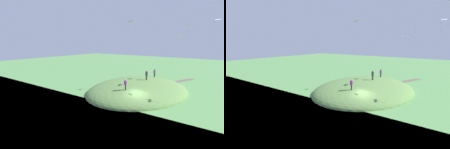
# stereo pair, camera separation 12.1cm
# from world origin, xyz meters

# --- Properties ---
(ground_plane) EXTENTS (160.00, 160.00, 0.00)m
(ground_plane) POSITION_xyz_m (0.00, 0.00, 0.00)
(ground_plane) COLOR #5B9550
(grass_hill) EXTENTS (21.68, 17.28, 4.34)m
(grass_hill) POSITION_xyz_m (6.39, 3.26, 0.00)
(grass_hill) COLOR #628A47
(grass_hill) RESTS_ON ground_plane
(dirt_path) EXTENTS (10.13, 4.93, 0.04)m
(dirt_path) POSITION_xyz_m (19.61, -0.28, 0.02)
(dirt_path) COLOR brown
(dirt_path) RESTS_ON ground_plane
(person_near_shore) EXTENTS (0.66, 0.66, 1.76)m
(person_near_shore) POSITION_xyz_m (7.44, 2.14, 3.24)
(person_near_shore) COLOR #38362C
(person_near_shore) RESTS_ON grass_hill
(person_walking_path) EXTENTS (0.67, 0.67, 1.69)m
(person_walking_path) POSITION_xyz_m (0.33, 2.19, 2.83)
(person_walking_path) COLOR black
(person_walking_path) RESTS_ON grass_hill
(person_with_child) EXTENTS (0.57, 0.57, 1.66)m
(person_with_child) POSITION_xyz_m (12.89, 2.96, 2.76)
(person_with_child) COLOR black
(person_with_child) RESTS_ON grass_hill
(kite_2) EXTENTS (1.12, 0.90, 1.90)m
(kite_2) POSITION_xyz_m (8.50, -4.50, 11.74)
(kite_2) COLOR silver
(kite_3) EXTENTS (1.39, 1.22, 2.13)m
(kite_3) POSITION_xyz_m (-0.02, 1.24, 11.95)
(kite_3) COLOR white
(kite_4) EXTENTS (0.49, 0.75, 2.16)m
(kite_4) POSITION_xyz_m (6.57, -8.68, 11.97)
(kite_4) COLOR white
(kite_7) EXTENTS (0.84, 1.07, 2.18)m
(kite_7) POSITION_xyz_m (11.90, -2.01, 10.00)
(kite_7) COLOR white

